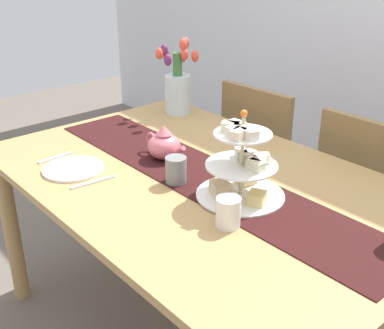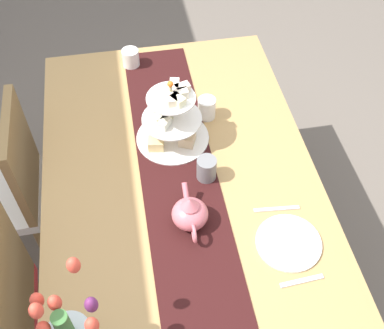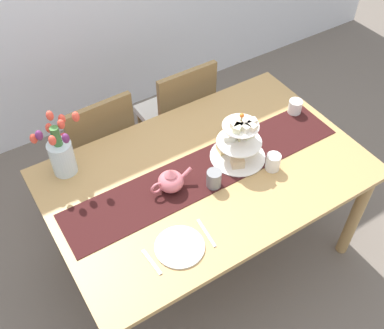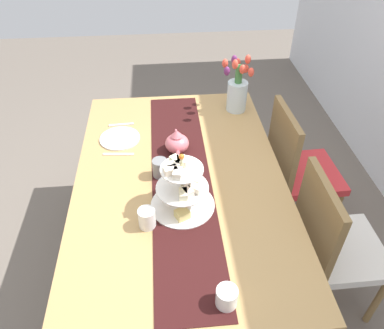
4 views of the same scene
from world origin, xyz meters
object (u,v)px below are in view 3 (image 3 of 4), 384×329
at_px(teapot, 171,181).
at_px(knife_left, 206,233).
at_px(mug_grey, 214,179).
at_px(mug_white_text, 273,162).
at_px(dining_table, 207,184).
at_px(chair_right, 179,112).
at_px(fork_left, 152,262).
at_px(tulip_vase, 61,152).
at_px(chair_left, 98,145).
at_px(dinner_plate_left, 180,247).
at_px(tiered_cake_stand, 239,143).
at_px(cream_jug, 295,107).

bearing_deg(teapot, knife_left, -89.79).
xyz_separation_m(mug_grey, mug_white_text, (0.33, -0.07, -0.00)).
bearing_deg(dining_table, chair_right, 70.07).
bearing_deg(mug_grey, fork_left, -155.02).
height_order(tulip_vase, mug_white_text, tulip_vase).
relative_size(chair_left, dinner_plate_left, 3.96).
height_order(dinner_plate_left, knife_left, dinner_plate_left).
bearing_deg(chair_right, tulip_vase, -158.35).
distance_m(chair_left, dinner_plate_left, 1.11).
height_order(chair_right, tulip_vase, tulip_vase).
relative_size(dining_table, chair_right, 1.83).
xyz_separation_m(tiered_cake_stand, mug_white_text, (0.11, -0.16, -0.06)).
relative_size(dinner_plate_left, fork_left, 1.53).
relative_size(tiered_cake_stand, cream_jug, 3.58).
xyz_separation_m(cream_jug, mug_white_text, (-0.40, -0.29, 0.01)).
relative_size(tulip_vase, mug_grey, 4.08).
bearing_deg(chair_left, mug_white_text, -55.69).
xyz_separation_m(chair_left, teapot, (0.11, -0.76, 0.32)).
bearing_deg(tulip_vase, mug_white_text, -31.36).
relative_size(teapot, mug_grey, 2.51).
height_order(dinner_plate_left, fork_left, dinner_plate_left).
distance_m(tiered_cake_stand, dinner_plate_left, 0.66).
height_order(knife_left, mug_grey, mug_grey).
bearing_deg(chair_left, mug_grey, -70.64).
bearing_deg(fork_left, teapot, 48.22).
xyz_separation_m(chair_right, tiered_cake_stand, (-0.08, -0.76, 0.37)).
distance_m(teapot, fork_left, 0.44).
distance_m(dining_table, cream_jug, 0.73).
distance_m(tulip_vase, mug_white_text, 1.09).
bearing_deg(knife_left, dining_table, 55.88).
bearing_deg(chair_left, tulip_vase, -129.84).
distance_m(teapot, tulip_vase, 0.57).
bearing_deg(dinner_plate_left, knife_left, 0.00).
height_order(chair_left, dinner_plate_left, chair_left).
xyz_separation_m(tulip_vase, mug_white_text, (0.93, -0.56, -0.09)).
xyz_separation_m(dining_table, knife_left, (-0.22, -0.32, 0.10)).
xyz_separation_m(dining_table, tiered_cake_stand, (0.20, 0.00, 0.20)).
height_order(chair_left, tulip_vase, tulip_vase).
height_order(tulip_vase, cream_jug, tulip_vase).
bearing_deg(cream_jug, tiered_cake_stand, -166.45).
bearing_deg(dining_table, mug_grey, -104.54).
height_order(teapot, mug_white_text, teapot).
height_order(cream_jug, dinner_plate_left, cream_jug).
bearing_deg(cream_jug, mug_white_text, -144.49).
bearing_deg(mug_grey, dining_table, 75.46).
relative_size(dinner_plate_left, mug_white_text, 2.42).
bearing_deg(knife_left, dinner_plate_left, 180.00).
bearing_deg(mug_white_text, chair_left, 124.31).
distance_m(chair_right, tulip_vase, 1.05).
relative_size(cream_jug, knife_left, 0.50).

